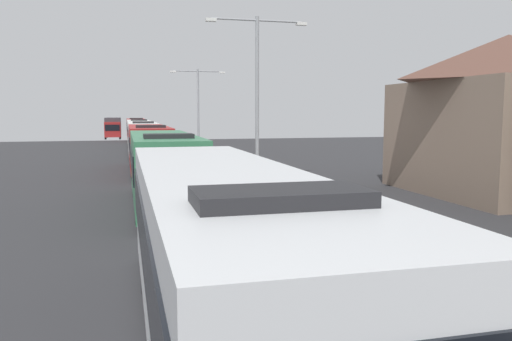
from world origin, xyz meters
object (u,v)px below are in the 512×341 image
at_px(bus_middle, 149,147).
at_px(streetlamp_mid, 257,84).
at_px(bus_fourth_in_line, 142,137).
at_px(bus_rear, 138,132).
at_px(streetlamp_far, 198,102).
at_px(bus_second_in_line, 163,167).
at_px(bus_tail_end, 136,128).
at_px(bus_lead, 222,251).
at_px(white_suv, 460,294).
at_px(box_truck_oncoming, 113,127).

bearing_deg(bus_middle, streetlamp_mid, -56.43).
height_order(bus_fourth_in_line, bus_rear, same).
bearing_deg(streetlamp_far, bus_second_in_line, -100.92).
bearing_deg(bus_tail_end, streetlamp_mid, -83.68).
distance_m(bus_tail_end, streetlamp_far, 26.69).
height_order(bus_lead, bus_rear, same).
relative_size(bus_lead, streetlamp_far, 1.41).
distance_m(bus_lead, white_suv, 3.95).
bearing_deg(bus_fourth_in_line, streetlamp_far, 16.23).
bearing_deg(streetlamp_far, box_truck_oncoming, 105.22).
bearing_deg(bus_fourth_in_line, white_suv, -84.85).
xyz_separation_m(bus_second_in_line, bus_middle, (0.00, 13.30, 0.00)).
height_order(white_suv, box_truck_oncoming, box_truck_oncoming).
xyz_separation_m(bus_lead, bus_fourth_in_line, (0.00, 39.81, 0.00)).
relative_size(bus_rear, bus_tail_end, 1.03).
xyz_separation_m(bus_lead, streetlamp_mid, (5.40, 18.58, 3.79)).
bearing_deg(bus_second_in_line, box_truck_oncoming, 93.15).
bearing_deg(bus_lead, box_truck_oncoming, 92.58).
height_order(bus_middle, streetlamp_mid, streetlamp_mid).
relative_size(bus_second_in_line, streetlamp_mid, 1.19).
distance_m(bus_middle, streetlamp_mid, 10.47).
height_order(bus_rear, box_truck_oncoming, bus_rear).
distance_m(bus_second_in_line, bus_fourth_in_line, 26.40).
bearing_deg(bus_tail_end, bus_lead, -90.00).
xyz_separation_m(bus_tail_end, streetlamp_far, (5.40, -25.93, 3.30)).
relative_size(bus_tail_end, streetlamp_far, 1.51).
bearing_deg(bus_lead, streetlamp_far, 82.57).
xyz_separation_m(bus_middle, white_suv, (3.70, -27.92, -0.66)).
bearing_deg(streetlamp_mid, box_truck_oncoming, 99.02).
bearing_deg(bus_second_in_line, white_suv, -75.81).
height_order(bus_middle, bus_tail_end, same).
distance_m(bus_middle, bus_fourth_in_line, 13.10).
bearing_deg(bus_rear, streetlamp_mid, -81.20).
bearing_deg(bus_lead, bus_tail_end, 90.00).
relative_size(streetlamp_mid, streetlamp_far, 1.11).
bearing_deg(bus_tail_end, bus_middle, -90.00).
relative_size(bus_fourth_in_line, streetlamp_mid, 1.33).
bearing_deg(bus_fourth_in_line, bus_rear, 90.00).
height_order(bus_fourth_in_line, bus_tail_end, same).
height_order(bus_lead, bus_middle, same).
xyz_separation_m(bus_tail_end, streetlamp_mid, (5.40, -48.74, 3.79)).
height_order(bus_second_in_line, bus_middle, same).
relative_size(bus_second_in_line, white_suv, 2.31).
height_order(bus_fourth_in_line, box_truck_oncoming, bus_fourth_in_line).
relative_size(bus_lead, streetlamp_mid, 1.26).
relative_size(bus_fourth_in_line, bus_tail_end, 0.98).
height_order(bus_lead, bus_fourth_in_line, same).
bearing_deg(box_truck_oncoming, bus_lead, -87.42).
relative_size(bus_second_in_line, bus_middle, 0.92).
bearing_deg(bus_middle, white_suv, -82.46).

